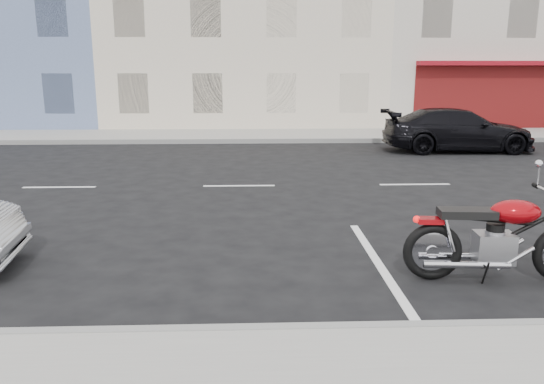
{
  "coord_description": "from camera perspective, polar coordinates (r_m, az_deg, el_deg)",
  "views": [
    {
      "loc": [
        -1.69,
        -11.67,
        2.57
      ],
      "look_at": [
        -1.41,
        -4.07,
        0.8
      ],
      "focal_mm": 35.0,
      "sensor_mm": 36.0,
      "label": 1
    }
  ],
  "objects": [
    {
      "name": "ground",
      "position": [
        12.06,
        5.98,
        0.73
      ],
      "size": [
        120.0,
        120.0,
        0.0
      ],
      "primitive_type": "plane",
      "color": "black",
      "rests_on": "ground"
    },
    {
      "name": "sidewalk_far",
      "position": [
        20.78,
        -11.33,
        5.95
      ],
      "size": [
        80.0,
        3.4,
        0.15
      ],
      "primitive_type": "cube",
      "color": "gray",
      "rests_on": "ground"
    },
    {
      "name": "car_far",
      "position": [
        17.94,
        19.36,
        6.32
      ],
      "size": [
        4.73,
        2.01,
        1.36
      ],
      "primitive_type": "imported",
      "rotation": [
        0.0,
        0.0,
        1.55
      ],
      "color": "black",
      "rests_on": "ground"
    },
    {
      "name": "curb_far",
      "position": [
        19.12,
        -12.12,
        5.33
      ],
      "size": [
        80.0,
        0.12,
        0.16
      ],
      "primitive_type": "cube",
      "color": "gray",
      "rests_on": "ground"
    },
    {
      "name": "bldg_cream",
      "position": [
        28.15,
        -2.9,
        19.57
      ],
      "size": [
        12.0,
        12.0,
        11.5
      ],
      "primitive_type": "cube",
      "color": "beige",
      "rests_on": "ground"
    }
  ]
}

